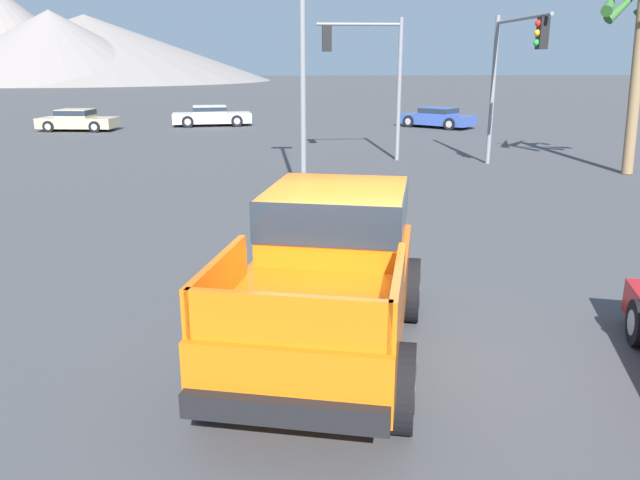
# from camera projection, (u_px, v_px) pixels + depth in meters

# --- Properties ---
(ground_plane) EXTENTS (320.00, 320.00, 0.00)m
(ground_plane) POSITION_uv_depth(u_px,v_px,m) (350.00, 344.00, 8.36)
(ground_plane) COLOR #424244
(orange_pickup_truck) EXTENTS (3.12, 5.18, 2.03)m
(orange_pickup_truck) POSITION_uv_depth(u_px,v_px,m) (330.00, 265.00, 7.96)
(orange_pickup_truck) COLOR orange
(orange_pickup_truck) RESTS_ON ground_plane
(parked_car_white) EXTENTS (4.67, 2.33, 1.15)m
(parked_car_white) POSITION_uv_depth(u_px,v_px,m) (211.00, 115.00, 36.32)
(parked_car_white) COLOR white
(parked_car_white) RESTS_ON ground_plane
(parked_car_tan) EXTENTS (4.23, 2.26, 1.15)m
(parked_car_tan) POSITION_uv_depth(u_px,v_px,m) (77.00, 120.00, 33.74)
(parked_car_tan) COLOR tan
(parked_car_tan) RESTS_ON ground_plane
(parked_car_blue) EXTENTS (4.24, 4.14, 1.13)m
(parked_car_blue) POSITION_uv_depth(u_px,v_px,m) (437.00, 117.00, 35.35)
(parked_car_blue) COLOR #334C9E
(parked_car_blue) RESTS_ON ground_plane
(traffic_light_main) EXTENTS (0.38, 4.51, 5.18)m
(traffic_light_main) POSITION_uv_depth(u_px,v_px,m) (513.00, 60.00, 20.33)
(traffic_light_main) COLOR slate
(traffic_light_main) RESTS_ON ground_plane
(traffic_light_crosswalk) EXTENTS (3.15, 0.38, 5.18)m
(traffic_light_crosswalk) POSITION_uv_depth(u_px,v_px,m) (367.00, 62.00, 22.83)
(traffic_light_crosswalk) COLOR slate
(traffic_light_crosswalk) RESTS_ON ground_plane
(distant_mountain_range) EXTENTS (70.66, 69.60, 17.34)m
(distant_mountain_range) POSITION_uv_depth(u_px,v_px,m) (54.00, 43.00, 113.46)
(distant_mountain_range) COLOR gray
(distant_mountain_range) RESTS_ON ground_plane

